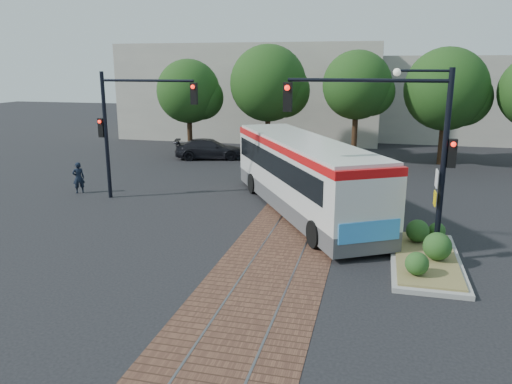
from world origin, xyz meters
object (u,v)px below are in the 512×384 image
signal_pole_main (405,134)px  signal_pole_left (127,119)px  traffic_island (427,252)px  parked_car (209,149)px  city_bus (302,172)px  officer (79,178)px

signal_pole_main → signal_pole_left: (-12.23, 4.80, -0.29)m
traffic_island → signal_pole_main: 3.95m
signal_pole_left → parked_car: size_ratio=1.27×
signal_pole_main → signal_pole_left: signal_pole_main is taller
city_bus → parked_car: 13.84m
signal_pole_main → officer: signal_pole_main is taller
city_bus → signal_pole_left: (-8.31, 0.14, 2.07)m
signal_pole_left → parked_car: 11.45m
city_bus → officer: bearing=147.3°
traffic_island → officer: officer is taller
signal_pole_main → city_bus: bearing=130.0°
parked_car → traffic_island: bearing=-156.8°
city_bus → signal_pole_left: signal_pole_left is taller
city_bus → signal_pole_main: signal_pole_main is taller
parked_car → signal_pole_main: bearing=-158.8°
officer → parked_car: size_ratio=0.33×
signal_pole_left → officer: (-3.10, 0.42, -3.07)m
signal_pole_main → signal_pole_left: size_ratio=1.00×
signal_pole_left → parked_car: bearing=89.1°
city_bus → signal_pole_left: 8.57m
city_bus → traffic_island: 6.97m
signal_pole_main → officer: size_ratio=3.80×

